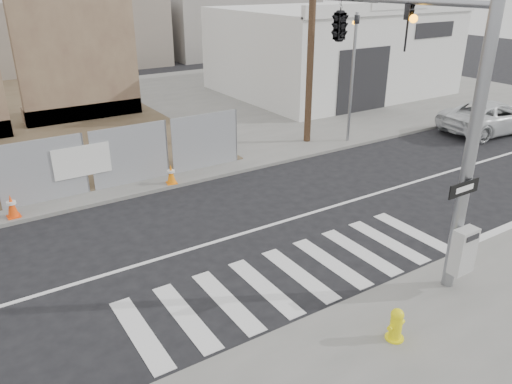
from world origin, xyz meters
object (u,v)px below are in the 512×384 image
auto_shop (330,50)px  traffic_cone_d (171,174)px  signal_pole (379,61)px  suv (492,116)px  fire_hydrant (396,324)px  traffic_cone_c (12,206)px

auto_shop → traffic_cone_d: bearing=-148.6°
signal_pole → suv: size_ratio=1.35×
signal_pole → traffic_cone_d: (-2.83, 6.27, -4.33)m
signal_pole → fire_hydrant: signal_pole is taller
traffic_cone_c → auto_shop: bearing=24.1°
signal_pole → auto_shop: (11.50, 15.01, -2.25)m
auto_shop → traffic_cone_c: 21.23m
auto_shop → signal_pole: bearing=-127.5°
traffic_cone_c → traffic_cone_d: (4.95, -0.11, -0.01)m
fire_hydrant → traffic_cone_c: traffic_cone_c is taller
traffic_cone_d → suv: bearing=-7.1°
suv → traffic_cone_c: suv is taller
signal_pole → fire_hydrant: 6.02m
signal_pole → traffic_cone_c: 10.95m
signal_pole → fire_hydrant: bearing=-125.3°
signal_pole → suv: 13.61m
fire_hydrant → traffic_cone_c: size_ratio=0.98×
signal_pole → traffic_cone_c: bearing=140.6°
fire_hydrant → traffic_cone_c: (-5.36, 9.80, 0.00)m
auto_shop → traffic_cone_c: (-19.28, -8.63, -2.07)m
signal_pole → suv: signal_pole is taller
traffic_cone_d → auto_shop: bearing=31.4°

